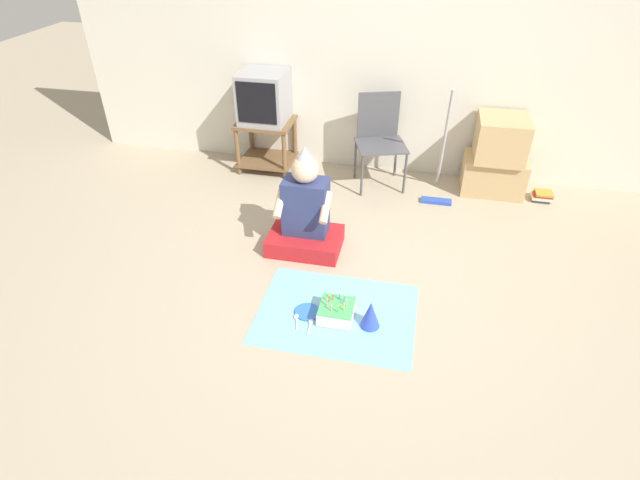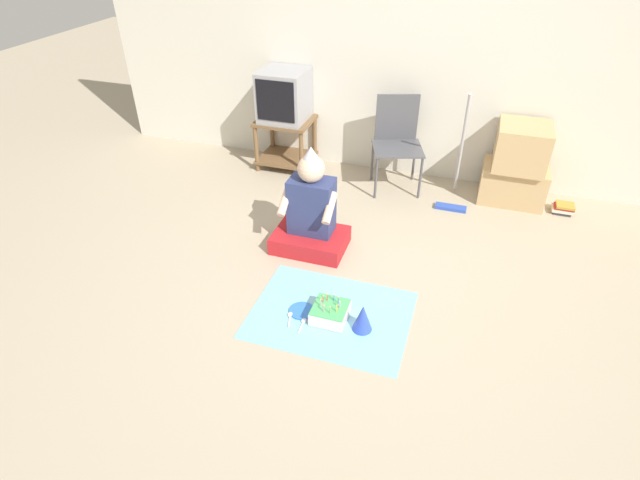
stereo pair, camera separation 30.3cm
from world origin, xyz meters
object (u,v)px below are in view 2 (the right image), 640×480
(folding_chair, at_px, (397,137))
(paper_plate, at_px, (302,311))
(tv, at_px, (284,95))
(cardboard_box_stack, at_px, (517,165))
(book_pile, at_px, (563,208))
(dust_mop, at_px, (456,175))
(party_hat_blue, at_px, (363,318))
(person_seated, at_px, (311,216))
(birthday_cake, at_px, (330,312))

(folding_chair, bearing_deg, paper_plate, -96.56)
(tv, bearing_deg, cardboard_box_stack, -0.75)
(cardboard_box_stack, xyz_separation_m, book_pile, (0.46, -0.09, -0.32))
(dust_mop, bearing_deg, party_hat_blue, -102.11)
(person_seated, distance_m, birthday_cake, 0.90)
(folding_chair, xyz_separation_m, cardboard_box_stack, (1.11, 0.03, -0.14))
(dust_mop, bearing_deg, cardboard_box_stack, 26.06)
(dust_mop, bearing_deg, tv, 171.01)
(book_pile, relative_size, birthday_cake, 0.80)
(tv, distance_m, folding_chair, 1.19)
(party_hat_blue, bearing_deg, paper_plate, 175.63)
(tv, distance_m, paper_plate, 2.41)
(dust_mop, distance_m, party_hat_blue, 1.90)
(tv, relative_size, birthday_cake, 2.08)
(dust_mop, height_order, paper_plate, dust_mop)
(cardboard_box_stack, xyz_separation_m, person_seated, (-1.54, -1.30, -0.07))
(paper_plate, bearing_deg, book_pile, 47.49)
(person_seated, bearing_deg, tv, 118.80)
(dust_mop, xyz_separation_m, party_hat_blue, (-0.40, -1.85, -0.20))
(folding_chair, height_order, party_hat_blue, folding_chair)
(birthday_cake, bearing_deg, tv, 118.30)
(book_pile, bearing_deg, cardboard_box_stack, 168.61)
(tv, distance_m, book_pile, 2.83)
(book_pile, xyz_separation_m, person_seated, (-2.00, -1.20, 0.25))
(dust_mop, bearing_deg, folding_chair, 160.20)
(birthday_cake, distance_m, paper_plate, 0.21)
(dust_mop, relative_size, birthday_cake, 4.58)
(cardboard_box_stack, xyz_separation_m, birthday_cake, (-1.14, -2.07, -0.31))
(dust_mop, distance_m, birthday_cake, 1.94)
(tv, bearing_deg, dust_mop, -8.99)
(folding_chair, distance_m, paper_plate, 2.11)
(cardboard_box_stack, height_order, party_hat_blue, cardboard_box_stack)
(tv, bearing_deg, folding_chair, -3.05)
(folding_chair, relative_size, party_hat_blue, 4.38)
(cardboard_box_stack, distance_m, dust_mop, 0.57)
(person_seated, relative_size, party_hat_blue, 4.38)
(folding_chair, bearing_deg, dust_mop, -19.80)
(tv, relative_size, cardboard_box_stack, 0.66)
(folding_chair, distance_m, person_seated, 1.35)
(tv, xyz_separation_m, paper_plate, (0.92, -2.10, -0.75))
(folding_chair, bearing_deg, birthday_cake, -90.80)
(person_seated, distance_m, party_hat_blue, 1.04)
(party_hat_blue, relative_size, paper_plate, 1.13)
(tv, relative_size, book_pile, 2.61)
(party_hat_blue, bearing_deg, tv, 122.60)
(cardboard_box_stack, distance_m, paper_plate, 2.49)
(tv, bearing_deg, birthday_cake, -61.70)
(cardboard_box_stack, bearing_deg, party_hat_blue, -113.33)
(paper_plate, bearing_deg, party_hat_blue, -4.37)
(book_pile, height_order, party_hat_blue, party_hat_blue)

